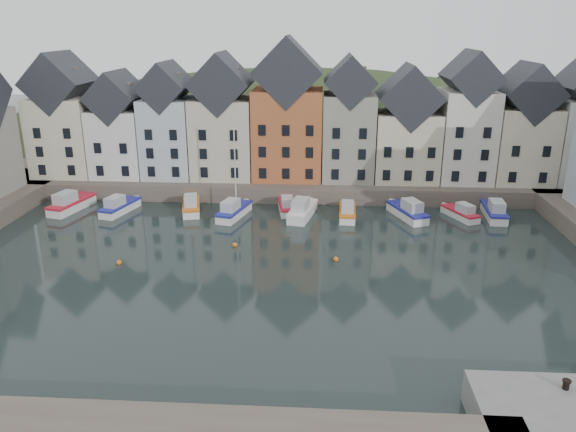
{
  "coord_description": "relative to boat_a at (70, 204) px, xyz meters",
  "views": [
    {
      "loc": [
        4.5,
        -43.46,
        20.99
      ],
      "look_at": [
        1.44,
        6.0,
        4.0
      ],
      "focal_mm": 35.0,
      "sensor_mm": 36.0,
      "label": 1
    }
  ],
  "objects": [
    {
      "name": "ground",
      "position": [
        25.16,
        -18.12,
        -0.79
      ],
      "size": [
        260.0,
        260.0,
        0.0
      ],
      "primitive_type": "plane",
      "color": "black",
      "rests_on": "ground"
    },
    {
      "name": "far_quay",
      "position": [
        25.16,
        11.88,
        0.21
      ],
      "size": [
        90.0,
        16.0,
        2.0
      ],
      "primitive_type": "cube",
      "color": "#4F443D",
      "rests_on": "ground"
    },
    {
      "name": "hillside",
      "position": [
        25.18,
        37.88,
        -18.75
      ],
      "size": [
        153.6,
        70.4,
        64.0
      ],
      "color": "#213118",
      "rests_on": "ground"
    },
    {
      "name": "far_terrace",
      "position": [
        28.37,
        9.88,
        8.08
      ],
      "size": [
        72.37,
        8.16,
        17.78
      ],
      "color": "beige",
      "rests_on": "far_quay"
    },
    {
      "name": "mooring_buoys",
      "position": [
        21.16,
        -12.78,
        -0.64
      ],
      "size": [
        20.5,
        5.5,
        0.5
      ],
      "color": "#C66417",
      "rests_on": "ground"
    },
    {
      "name": "boat_a",
      "position": [
        0.0,
        0.0,
        0.0
      ],
      "size": [
        3.65,
        7.25,
        2.67
      ],
      "rotation": [
        0.0,
        0.0,
        -0.23
      ],
      "color": "silver",
      "rests_on": "ground"
    },
    {
      "name": "boat_b",
      "position": [
        6.05,
        -0.48,
        -0.09
      ],
      "size": [
        3.38,
        6.47,
        2.38
      ],
      "rotation": [
        0.0,
        0.0,
        -0.25
      ],
      "color": "silver",
      "rests_on": "ground"
    },
    {
      "name": "boat_c",
      "position": [
        14.41,
        0.36,
        -0.07
      ],
      "size": [
        3.24,
        6.56,
        2.41
      ],
      "rotation": [
        0.0,
        0.0,
        0.21
      ],
      "color": "silver",
      "rests_on": "ground"
    },
    {
      "name": "boat_d",
      "position": [
        19.68,
        -1.26,
        0.0
      ],
      "size": [
        3.55,
        6.69,
        12.22
      ],
      "rotation": [
        0.0,
        0.0,
        -0.26
      ],
      "color": "silver",
      "rests_on": "ground"
    },
    {
      "name": "boat_e",
      "position": [
        25.64,
        1.08,
        -0.14
      ],
      "size": [
        2.57,
        5.91,
        2.2
      ],
      "rotation": [
        0.0,
        0.0,
        0.14
      ],
      "color": "silver",
      "rests_on": "ground"
    },
    {
      "name": "boat_f",
      "position": [
        27.52,
        -0.78,
        -0.01
      ],
      "size": [
        3.46,
        7.13,
        2.63
      ],
      "rotation": [
        0.0,
        0.0,
        -0.2
      ],
      "color": "silver",
      "rests_on": "ground"
    },
    {
      "name": "boat_g",
      "position": [
        32.68,
        -0.63,
        -0.12
      ],
      "size": [
        2.04,
        5.92,
        2.25
      ],
      "rotation": [
        0.0,
        0.0,
        -0.04
      ],
      "color": "silver",
      "rests_on": "ground"
    },
    {
      "name": "boat_h",
      "position": [
        39.58,
        -0.35,
        -0.03
      ],
      "size": [
        4.3,
        6.96,
        2.56
      ],
      "rotation": [
        0.0,
        0.0,
        0.36
      ],
      "color": "silver",
      "rests_on": "ground"
    },
    {
      "name": "boat_i",
      "position": [
        45.6,
        -0.02,
        -0.18
      ],
      "size": [
        3.74,
        5.57,
        2.06
      ],
      "rotation": [
        0.0,
        0.0,
        0.43
      ],
      "color": "silver",
      "rests_on": "ground"
    },
    {
      "name": "boat_j",
      "position": [
        49.42,
        0.33,
        -0.06
      ],
      "size": [
        2.52,
        6.6,
        2.48
      ],
      "rotation": [
        0.0,
        0.0,
        -0.08
      ],
      "color": "silver",
      "rests_on": "ground"
    },
    {
      "name": "mooring_bollard",
      "position": [
        43.29,
        -34.62,
        1.52
      ],
      "size": [
        0.48,
        0.48,
        0.56
      ],
      "color": "black",
      "rests_on": "near_quay"
    }
  ]
}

